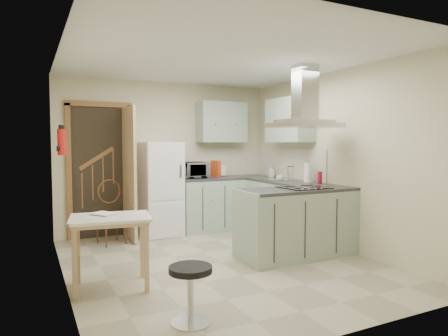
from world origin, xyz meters
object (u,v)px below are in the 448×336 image
fridge (161,189)px  peninsula (297,222)px  bentwood_chair (111,215)px  stool (191,294)px  drop_leaf_table (111,252)px  microwave (192,170)px  extractor_hood (305,125)px

fridge → peninsula: 2.35m
fridge → bentwood_chair: size_ratio=1.75×
fridge → stool: size_ratio=3.10×
drop_leaf_table → stool: drop_leaf_table is taller
fridge → drop_leaf_table: (-1.18, -2.06, -0.38)m
drop_leaf_table → peninsula: bearing=11.6°
peninsula → drop_leaf_table: peninsula is taller
peninsula → bentwood_chair: size_ratio=1.81×
peninsula → microwave: (-0.67, 2.01, 0.58)m
drop_leaf_table → bentwood_chair: (0.34, 1.82, 0.06)m
fridge → peninsula: (1.22, -1.98, -0.30)m
extractor_hood → microwave: extractor_hood is taller
bentwood_chair → microwave: bearing=-3.4°
fridge → extractor_hood: bearing=-56.2°
fridge → drop_leaf_table: size_ratio=1.89×
drop_leaf_table → microwave: bearing=59.9°
fridge → drop_leaf_table: fridge is taller
bentwood_chair → stool: bentwood_chair is taller
peninsula → fridge: bearing=121.7°
bentwood_chair → microwave: 1.54m
extractor_hood → bentwood_chair: size_ratio=1.05×
extractor_hood → fridge: bearing=123.8°
peninsula → drop_leaf_table: bearing=-178.0°
extractor_hood → stool: (-2.08, -1.20, -1.48)m
bentwood_chair → microwave: microwave is taller
bentwood_chair → peninsula: bearing=-54.4°
extractor_hood → bentwood_chair: extractor_hood is taller
fridge → peninsula: fridge is taller
extractor_hood → drop_leaf_table: extractor_hood is taller
microwave → stool: bearing=-109.9°
fridge → microwave: (0.55, 0.03, 0.28)m
drop_leaf_table → stool: 1.21m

